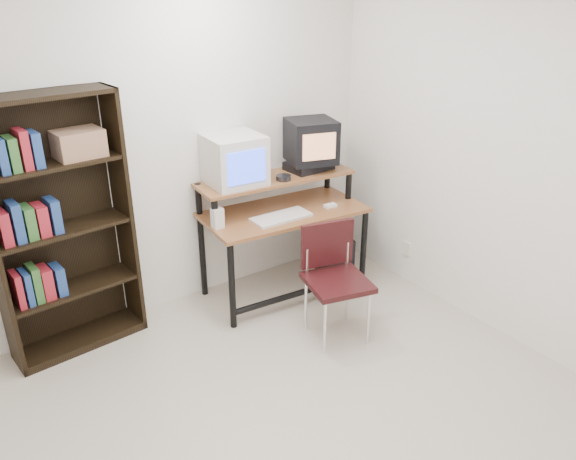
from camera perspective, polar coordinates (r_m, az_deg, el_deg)
back_wall at (r=4.23m, az=-15.05°, el=7.74°), size 4.00×0.01×2.60m
right_wall at (r=4.00m, az=25.23°, el=5.28°), size 0.01×4.00×2.60m
computer_desk at (r=4.54m, az=-0.57°, el=1.66°), size 1.35×0.75×0.98m
crt_monitor at (r=4.35m, az=-5.51°, el=7.07°), size 0.44×0.44×0.39m
vcr at (r=4.71m, az=2.11°, el=6.49°), size 0.37×0.28×0.08m
crt_tv at (r=4.65m, az=2.36°, el=9.02°), size 0.46×0.45×0.35m
cd_spindle at (r=4.45m, az=-0.47°, el=5.26°), size 0.15×0.15×0.05m
keyboard at (r=4.36m, az=-0.69°, el=1.23°), size 0.47×0.21×0.03m
mousepad at (r=4.61m, az=4.19°, el=2.25°), size 0.24×0.21×0.01m
mouse at (r=4.59m, az=4.31°, el=2.44°), size 0.10×0.07×0.03m
desk_speaker at (r=4.21m, az=-7.18°, el=1.13°), size 0.08×0.08×0.17m
pc_tower at (r=4.98m, az=4.60°, el=-2.47°), size 0.31×0.49×0.42m
school_chair at (r=4.06m, az=4.65°, el=-4.03°), size 0.51×0.51×0.85m
bookshelf at (r=4.06m, az=-22.21°, el=0.44°), size 0.93×0.39×1.81m
wall_outlet at (r=4.97m, az=11.93°, el=-1.85°), size 0.02×0.08×0.12m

